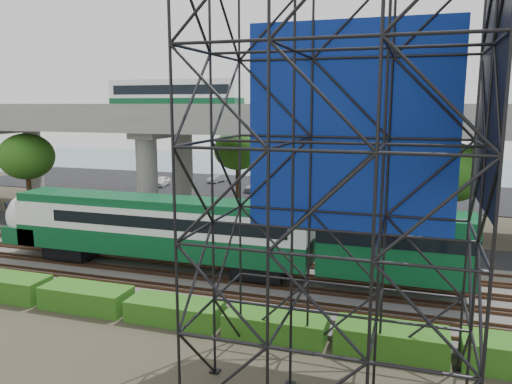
% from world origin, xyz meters
% --- Properties ---
extents(ground, '(140.00, 140.00, 0.00)m').
position_xyz_m(ground, '(0.00, 0.00, 0.00)').
color(ground, '#474233').
rests_on(ground, ground).
extents(ballast_bed, '(90.00, 12.00, 0.20)m').
position_xyz_m(ballast_bed, '(0.00, 2.00, 0.10)').
color(ballast_bed, slate).
rests_on(ballast_bed, ground).
extents(service_road, '(90.00, 5.00, 0.08)m').
position_xyz_m(service_road, '(0.00, 10.50, 0.04)').
color(service_road, black).
rests_on(service_road, ground).
extents(parking_lot, '(90.00, 18.00, 0.08)m').
position_xyz_m(parking_lot, '(0.00, 34.00, 0.04)').
color(parking_lot, black).
rests_on(parking_lot, ground).
extents(harbor_water, '(140.00, 40.00, 0.03)m').
position_xyz_m(harbor_water, '(0.00, 56.00, 0.01)').
color(harbor_water, slate).
rests_on(harbor_water, ground).
extents(rail_tracks, '(90.00, 9.52, 0.16)m').
position_xyz_m(rail_tracks, '(0.00, 2.00, 0.28)').
color(rail_tracks, '#472D1E').
rests_on(rail_tracks, ballast_bed).
extents(commuter_train, '(29.30, 3.06, 4.30)m').
position_xyz_m(commuter_train, '(-1.07, 2.00, 2.88)').
color(commuter_train, black).
rests_on(commuter_train, rail_tracks).
extents(overpass, '(80.00, 12.00, 12.40)m').
position_xyz_m(overpass, '(-0.65, 16.00, 8.21)').
color(overpass, '#9E9B93').
rests_on(overpass, ground).
extents(scaffold_tower, '(9.36, 6.36, 15.00)m').
position_xyz_m(scaffold_tower, '(9.10, -7.98, 7.47)').
color(scaffold_tower, black).
rests_on(scaffold_tower, ground).
extents(hedge_strip, '(34.60, 1.80, 1.20)m').
position_xyz_m(hedge_strip, '(1.01, -4.30, 0.56)').
color(hedge_strip, '#265513').
rests_on(hedge_strip, ground).
extents(trees, '(40.94, 16.94, 7.69)m').
position_xyz_m(trees, '(-4.67, 16.17, 5.57)').
color(trees, '#382314').
rests_on(trees, ground).
extents(suv, '(4.86, 3.05, 1.25)m').
position_xyz_m(suv, '(-15.89, 11.38, 0.71)').
color(suv, black).
rests_on(suv, service_road).
extents(parked_cars, '(36.86, 9.83, 1.31)m').
position_xyz_m(parked_cars, '(1.26, 33.71, 0.69)').
color(parked_cars, white).
rests_on(parked_cars, parking_lot).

